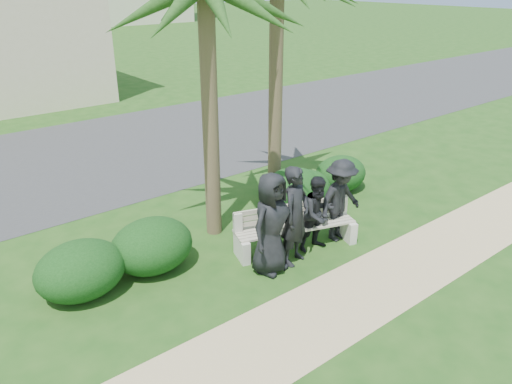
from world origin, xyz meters
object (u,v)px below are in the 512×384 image
man_d (340,200)px  park_bench (295,230)px  man_b (296,216)px  man_a (271,224)px  man_c (318,214)px

man_d → park_bench: bearing=159.6°
park_bench → man_d: bearing=1.7°
man_b → park_bench: bearing=27.5°
man_a → man_d: 1.86m
man_a → man_c: (1.24, 0.04, -0.19)m
park_bench → man_b: bearing=-115.5°
man_a → man_d: man_a is taller
park_bench → man_b: man_b is taller
man_b → man_d: 1.32m
park_bench → man_c: (0.33, -0.29, 0.38)m
man_a → man_c: man_a is taller
man_b → man_c: man_b is taller
man_b → man_d: man_b is taller
man_a → man_d: (1.86, 0.04, -0.09)m
man_c → man_a: bearing=-172.6°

